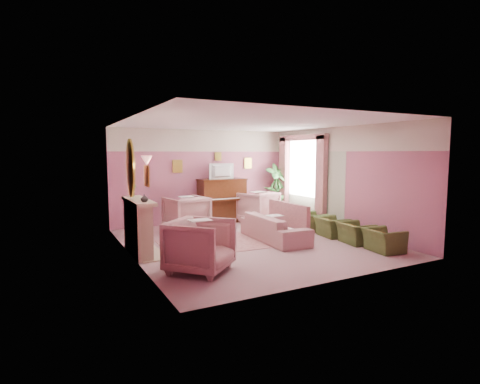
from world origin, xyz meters
name	(u,v)px	position (x,y,z in m)	size (l,w,h in m)	color
floor	(251,242)	(0.00, 0.00, 0.00)	(5.50, 6.00, 0.01)	gray
ceiling	(251,123)	(0.00, 0.00, 2.80)	(5.50, 6.00, 0.01)	white
wall_back	(203,176)	(0.00, 3.00, 1.40)	(5.50, 0.02, 2.80)	#854C6B
wall_front	(341,197)	(0.00, -3.00, 1.40)	(5.50, 0.02, 2.80)	#854C6B
wall_left	(131,189)	(-2.75, 0.00, 1.40)	(0.02, 6.00, 2.80)	#854C6B
wall_right	(341,180)	(2.75, 0.00, 1.40)	(0.02, 6.00, 2.80)	#854C6B
picture_rail_band	(202,141)	(0.00, 2.99, 2.47)	(5.50, 0.01, 0.65)	beige
stripe_panel	(309,188)	(2.73, 1.30, 1.07)	(0.01, 3.00, 2.15)	#A7AE95
fireplace_surround	(138,228)	(-2.59, 0.20, 0.55)	(0.30, 1.40, 1.10)	tan
fireplace_inset	(143,235)	(-2.49, 0.20, 0.40)	(0.18, 0.72, 0.68)	black
fire_ember	(145,243)	(-2.45, 0.20, 0.22)	(0.06, 0.54, 0.10)	#FF4935
mantel_shelf	(138,201)	(-2.56, 0.20, 1.12)	(0.40, 1.55, 0.07)	tan
hearth	(148,252)	(-2.39, 0.20, 0.01)	(0.55, 1.50, 0.02)	tan
mirror_frame	(130,168)	(-2.70, 0.20, 1.80)	(0.04, 0.72, 1.20)	gold
mirror_glass	(132,168)	(-2.67, 0.20, 1.80)	(0.01, 0.60, 1.06)	white
sconce_shade	(147,160)	(-2.62, -0.85, 1.98)	(0.20, 0.20, 0.16)	#FFAE99
piano	(222,201)	(0.50, 2.68, 0.65)	(1.40, 0.60, 1.30)	#3A1A0B
piano_keyshelf	(227,200)	(0.50, 2.33, 0.72)	(1.30, 0.12, 0.06)	#3A1A0B
piano_keys	(227,199)	(0.50, 2.33, 0.76)	(1.20, 0.08, 0.02)	white
piano_top	(222,179)	(0.50, 2.68, 1.31)	(1.45, 0.65, 0.04)	#3A1A0B
television	(223,170)	(0.50, 2.63, 1.60)	(0.80, 0.12, 0.48)	black
print_back_left	(178,166)	(-0.80, 2.96, 1.72)	(0.30, 0.03, 0.38)	gold
print_back_right	(248,163)	(1.55, 2.96, 1.78)	(0.26, 0.03, 0.34)	gold
print_back_mid	(218,156)	(0.50, 2.96, 2.00)	(0.22, 0.03, 0.26)	gold
print_left_wall	(147,176)	(-2.71, -1.20, 1.72)	(0.03, 0.28, 0.36)	gold
window_blind	(304,166)	(2.70, 1.55, 1.70)	(0.03, 1.40, 1.80)	white
curtain_left	(321,182)	(2.62, 0.63, 1.30)	(0.16, 0.34, 2.60)	#9E5F62
curtain_right	(284,178)	(2.62, 2.47, 1.30)	(0.16, 0.34, 2.60)	#9E5F62
pelmet	(302,138)	(2.62, 1.55, 2.56)	(0.16, 2.20, 0.16)	#9E5F62
mantel_plant	(133,190)	(-2.55, 0.75, 1.29)	(0.16, 0.16, 0.28)	#367D35
mantel_vase	(144,198)	(-2.55, -0.30, 1.23)	(0.16, 0.16, 0.16)	beige
area_rug	(216,243)	(-0.78, 0.26, 0.01)	(2.50, 1.80, 0.01)	#A76969
coffee_table	(211,234)	(-0.87, 0.33, 0.23)	(1.00, 0.50, 0.45)	#482213
table_paper	(213,224)	(-0.82, 0.33, 0.46)	(0.35, 0.28, 0.01)	silver
sofa	(274,223)	(0.61, -0.09, 0.43)	(0.71, 2.12, 0.86)	#AB7A78
sofa_throw	(288,215)	(1.01, -0.09, 0.60)	(0.11, 1.60, 0.59)	#9E5F62
floral_armchair_left	(186,212)	(-0.89, 1.99, 0.52)	(1.00, 1.00, 1.05)	#AB7A78
floral_armchair_right	(257,205)	(1.45, 2.16, 0.52)	(1.00, 1.00, 1.05)	#AB7A78
floral_armchair_front	(200,243)	(-1.87, -1.51, 0.52)	(1.00, 1.00, 1.05)	#AB7A78
olive_chair_a	(384,237)	(2.13, -2.05, 0.33)	(0.53, 0.76, 0.65)	#3D4C21
olive_chair_b	(356,230)	(2.13, -1.23, 0.33)	(0.53, 0.76, 0.65)	#3D4C21
olive_chair_c	(332,224)	(2.13, -0.41, 0.33)	(0.53, 0.76, 0.65)	#3D4C21
olive_chair_d	(311,219)	(2.13, 0.41, 0.33)	(0.53, 0.76, 0.65)	#3D4C21
side_table	(273,207)	(2.33, 2.64, 0.35)	(0.52, 0.52, 0.70)	white
side_plant_big	(273,191)	(2.33, 2.64, 0.87)	(0.30, 0.30, 0.34)	#367D35
side_plant_small	(278,192)	(2.45, 2.54, 0.84)	(0.16, 0.16, 0.28)	#367D35
palm_pot	(277,213)	(2.39, 2.54, 0.17)	(0.34, 0.34, 0.34)	brown
palm_plant	(277,185)	(2.39, 2.54, 1.06)	(0.76, 0.76, 1.44)	#367D35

